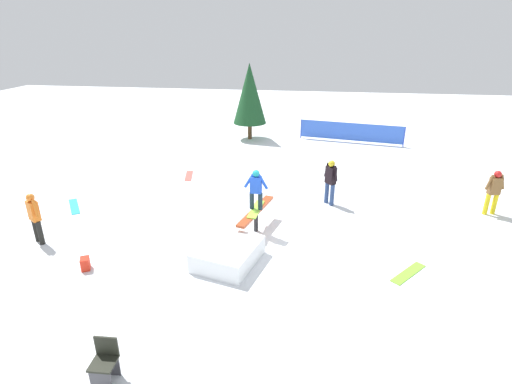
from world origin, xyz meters
TOP-DOWN VIEW (x-y plane):
  - ground_plane at (0.00, 0.00)m, footprint 60.00×60.00m
  - rail_feature at (0.00, 0.00)m, footprint 2.39×0.87m
  - snow_kicker_ramp at (-1.93, 0.50)m, footprint 2.12×1.90m
  - main_rider_on_rail at (0.00, 0.00)m, footprint 1.35×0.77m
  - bystander_orange at (-1.67, 6.38)m, footprint 0.46×0.64m
  - bystander_brown at (2.41, -7.87)m, footprint 0.31×0.70m
  - bystander_black at (2.47, -2.36)m, footprint 0.58×0.51m
  - loose_snowboard_coral at (4.59, 3.65)m, footprint 1.30×0.55m
  - loose_snowboard_cyan at (0.87, 6.82)m, footprint 1.35×1.08m
  - loose_snowboard_lime at (-1.78, -4.35)m, footprint 1.21×1.09m
  - folding_chair at (-6.18, 1.88)m, footprint 0.46×0.46m
  - backpack_on_snow at (-2.82, 4.24)m, footprint 0.37×0.33m
  - safety_fence at (11.22, -3.73)m, footprint 1.08×5.65m
  - pine_tree_far at (11.13, 1.98)m, footprint 1.87×1.87m

SIDE VIEW (x-z plane):
  - ground_plane at x=0.00m, z-range 0.00..0.00m
  - loose_snowboard_coral at x=4.59m, z-range 0.00..0.02m
  - loose_snowboard_cyan at x=0.87m, z-range 0.00..0.02m
  - loose_snowboard_lime at x=-1.78m, z-range 0.00..0.02m
  - backpack_on_snow at x=-2.82m, z-range 0.00..0.34m
  - snow_kicker_ramp at x=-1.93m, z-range 0.00..0.55m
  - folding_chair at x=-6.18m, z-range -0.03..0.85m
  - safety_fence at x=11.22m, z-range 0.05..1.15m
  - rail_feature at x=0.00m, z-range 0.26..1.01m
  - bystander_orange at x=-1.67m, z-range 0.10..1.70m
  - bystander_brown at x=2.41m, z-range 0.10..1.70m
  - bystander_black at x=2.47m, z-range 0.10..1.79m
  - main_rider_on_rail at x=0.00m, z-range 0.75..2.07m
  - pine_tree_far at x=11.13m, z-range 0.46..4.70m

